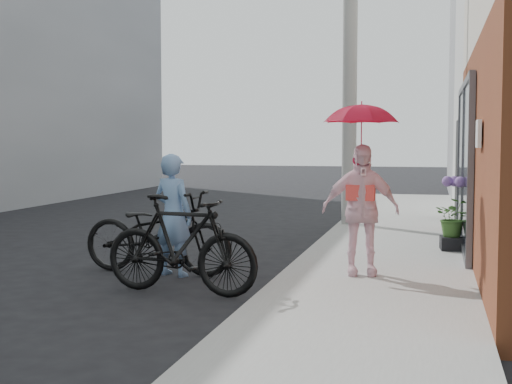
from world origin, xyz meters
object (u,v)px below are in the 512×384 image
at_px(bike_right, 181,244).
at_px(kimono_woman, 361,210).
at_px(utility_pole, 350,49).
at_px(bike_left, 157,232).
at_px(planter, 453,243).
at_px(officer, 173,215).

height_order(bike_right, kimono_woman, kimono_woman).
xyz_separation_m(utility_pole, bike_right, (-1.18, -6.28, -2.93)).
relative_size(utility_pole, bike_left, 3.36).
bearing_deg(planter, bike_right, -132.77).
xyz_separation_m(utility_pole, officer, (-1.65, -5.27, -2.71)).
height_order(bike_right, planter, bike_right).
xyz_separation_m(officer, bike_right, (0.47, -1.02, -0.22)).
xyz_separation_m(kimono_woman, planter, (1.15, 2.29, -0.69)).
xyz_separation_m(officer, planter, (3.55, 2.31, -0.57)).
xyz_separation_m(bike_right, planter, (3.08, 3.33, -0.35)).
height_order(officer, planter, officer).
bearing_deg(bike_left, bike_right, -142.39).
relative_size(utility_pole, planter, 18.87).
bearing_deg(bike_left, officer, -102.77).
xyz_separation_m(utility_pole, planter, (1.90, -2.95, -3.28)).
distance_m(officer, bike_left, 0.35).
bearing_deg(kimono_woman, officer, 168.46).
distance_m(utility_pole, officer, 6.15).
height_order(bike_left, kimono_woman, kimono_woman).
bearing_deg(planter, utility_pole, 122.77).
relative_size(officer, bike_right, 0.84).
xyz_separation_m(bike_left, planter, (3.80, 2.24, -0.33)).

